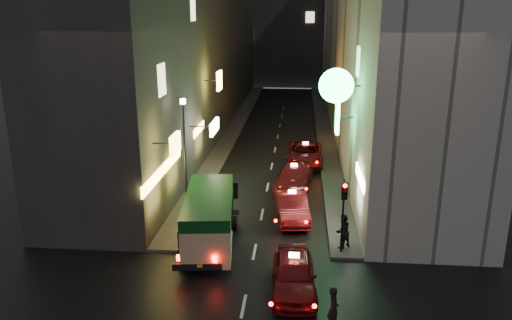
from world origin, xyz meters
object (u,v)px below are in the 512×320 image
(minibus, at_px, (209,214))
(pedestrian_crossing, at_px, (334,306))
(taxi_near, at_px, (294,271))
(traffic_light, at_px, (344,201))
(lamp_post, at_px, (185,148))

(minibus, height_order, pedestrian_crossing, minibus)
(minibus, xyz_separation_m, pedestrian_crossing, (5.47, -6.02, -0.73))
(pedestrian_crossing, bearing_deg, taxi_near, 19.47)
(pedestrian_crossing, bearing_deg, minibus, 31.22)
(taxi_near, relative_size, traffic_light, 1.57)
(minibus, distance_m, taxi_near, 5.47)
(pedestrian_crossing, height_order, traffic_light, traffic_light)
(lamp_post, bearing_deg, traffic_light, -28.91)
(taxi_near, bearing_deg, pedestrian_crossing, -59.51)
(taxi_near, bearing_deg, lamp_post, 128.32)
(minibus, height_order, traffic_light, traffic_light)
(lamp_post, bearing_deg, taxi_near, -51.68)
(pedestrian_crossing, xyz_separation_m, traffic_light, (0.70, 5.58, 1.76))
(minibus, xyz_separation_m, lamp_post, (-2.03, 4.09, 2.06))
(traffic_light, bearing_deg, taxi_near, -123.97)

